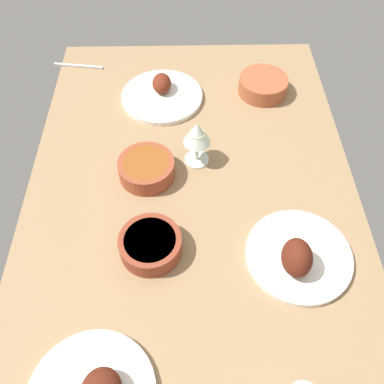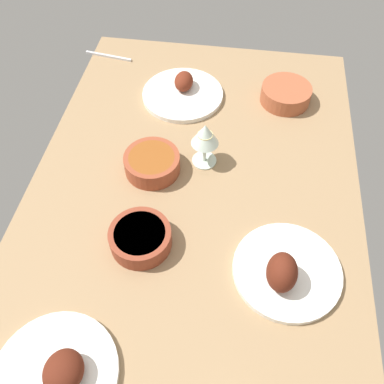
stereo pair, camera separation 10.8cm
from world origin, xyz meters
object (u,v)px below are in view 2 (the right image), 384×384
object	(u,v)px
plate_near_viewer	(183,92)
bowl_soup	(152,163)
bowl_potatoes	(286,94)
bowl_cream	(140,238)
fork_loose	(108,56)
plate_far_side	(57,374)
wine_glass	(205,136)
plate_center_main	(285,271)

from	to	relation	value
plate_near_viewer	bowl_soup	world-z (taller)	plate_near_viewer
bowl_soup	bowl_potatoes	xyz separation A→B (cm)	(35.01, -36.49, 0.05)
bowl_cream	fork_loose	bearing A→B (deg)	21.19
plate_near_viewer	bowl_potatoes	distance (cm)	33.22
plate_far_side	wine_glass	xyz separation A→B (cm)	(61.68, -21.58, 8.16)
bowl_soup	bowl_potatoes	world-z (taller)	same
bowl_soup	bowl_cream	distance (cm)	24.01
bowl_soup	wine_glass	world-z (taller)	wine_glass
wine_glass	fork_loose	bearing A→B (deg)	42.26
plate_near_viewer	bowl_potatoes	world-z (taller)	plate_near_viewer
bowl_soup	bowl_potatoes	distance (cm)	50.57
plate_far_side	bowl_soup	world-z (taller)	plate_far_side
plate_near_viewer	wine_glass	distance (cm)	30.72
plate_center_main	fork_loose	world-z (taller)	plate_center_main
plate_far_side	wine_glass	world-z (taller)	wine_glass
wine_glass	fork_loose	size ratio (longest dim) A/B	0.80
plate_near_viewer	fork_loose	distance (cm)	34.48
wine_glass	fork_loose	distance (cm)	61.03
fork_loose	bowl_soup	bearing A→B (deg)	-53.55
plate_far_side	plate_center_main	xyz separation A→B (cm)	(28.72, -44.52, 0.74)
plate_near_viewer	bowl_potatoes	bearing A→B (deg)	-86.28
fork_loose	plate_near_viewer	bearing A→B (deg)	-21.24
plate_far_side	plate_center_main	distance (cm)	52.98
plate_near_viewer	bowl_soup	size ratio (longest dim) A/B	1.70
wine_glass	bowl_potatoes	bearing A→B (deg)	-37.16
bowl_cream	plate_near_viewer	bearing A→B (deg)	-1.34
plate_far_side	bowl_cream	xyz separation A→B (cm)	(32.47, -9.67, 1.05)
wine_glass	bowl_soup	bearing A→B (deg)	110.76
plate_far_side	bowl_cream	bearing A→B (deg)	-16.58
plate_near_viewer	bowl_soup	distance (cm)	33.06
plate_far_side	plate_center_main	world-z (taller)	plate_center_main
plate_center_main	wine_glass	distance (cm)	40.84
bowl_cream	bowl_potatoes	world-z (taller)	bowl_potatoes
plate_center_main	bowl_soup	distance (cm)	46.12
bowl_soup	plate_center_main	bearing A→B (deg)	-126.87
plate_center_main	bowl_potatoes	distance (cm)	62.68
bowl_cream	bowl_potatoes	size ratio (longest dim) A/B	0.95
fork_loose	bowl_potatoes	bearing A→B (deg)	-4.88
plate_far_side	bowl_potatoes	xyz separation A→B (cm)	(91.40, -44.11, 1.20)
plate_near_viewer	bowl_cream	bearing A→B (deg)	178.66
plate_near_viewer	plate_center_main	world-z (taller)	plate_center_main
bowl_soup	wine_glass	size ratio (longest dim) A/B	1.11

